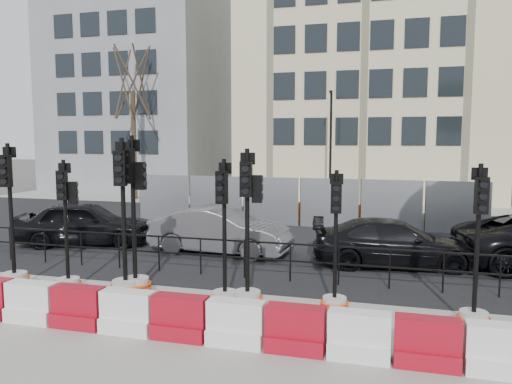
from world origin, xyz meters
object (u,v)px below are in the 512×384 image
(traffic_signal_a, at_px, (13,261))
(traffic_signal_h, at_px, (475,298))
(traffic_signal_d, at_px, (135,259))
(car_c, at_px, (394,243))
(car_a, at_px, (85,223))

(traffic_signal_a, height_order, traffic_signal_h, traffic_signal_a)
(traffic_signal_d, bearing_deg, car_c, 49.01)
(traffic_signal_a, height_order, car_c, traffic_signal_a)
(traffic_signal_a, relative_size, car_c, 0.73)
(traffic_signal_d, xyz_separation_m, car_c, (5.67, 4.40, -0.21))
(traffic_signal_a, xyz_separation_m, traffic_signal_d, (3.03, 0.31, 0.15))
(traffic_signal_a, distance_m, car_c, 9.89)
(traffic_signal_h, xyz_separation_m, car_a, (-11.48, 4.70, 0.10))
(traffic_signal_a, relative_size, car_a, 0.74)
(traffic_signal_a, bearing_deg, traffic_signal_h, -8.84)
(traffic_signal_h, distance_m, car_c, 4.79)
(traffic_signal_a, xyz_separation_m, traffic_signal_h, (10.13, 0.14, -0.07))
(traffic_signal_h, distance_m, car_a, 12.41)
(car_c, bearing_deg, car_a, 81.56)
(traffic_signal_d, xyz_separation_m, traffic_signal_h, (7.11, -0.17, -0.22))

